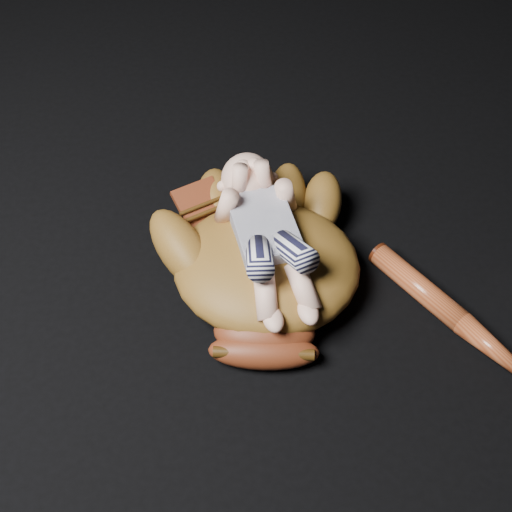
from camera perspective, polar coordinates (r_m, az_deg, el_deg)
baseball_glove at (r=1.24m, az=0.87°, el=-0.32°), size 0.46×0.51×0.15m
newborn_baby at (r=1.21m, az=1.00°, el=1.66°), size 0.22×0.39×0.15m
baseball_bat at (r=1.27m, az=17.02°, el=-5.87°), size 0.29×0.40×0.04m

